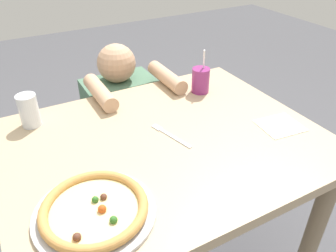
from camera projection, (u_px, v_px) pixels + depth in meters
name	position (u px, v px, depth m)	size (l,w,h in m)	color
dining_table	(164.00, 163.00, 1.29)	(1.16, 0.91, 0.75)	tan
pizza_near	(94.00, 210.00, 0.92)	(0.34, 0.34, 0.04)	#B7B7BC
drink_cup_colored	(201.00, 80.00, 1.53)	(0.08, 0.08, 0.20)	#8C2D72
water_cup_clear	(29.00, 110.00, 1.28)	(0.08, 0.08, 0.13)	silver
paper_napkin	(280.00, 126.00, 1.31)	(0.16, 0.14, 0.00)	white
fork	(169.00, 135.00, 1.25)	(0.07, 0.20, 0.00)	silver
diner_seated	(123.00, 128.00, 1.90)	(0.41, 0.52, 0.91)	#333847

